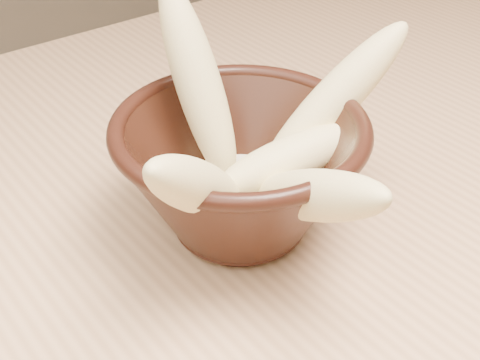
# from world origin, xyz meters

# --- Properties ---
(table) EXTENTS (1.20, 0.80, 0.75)m
(table) POSITION_xyz_m (0.00, 0.00, 0.67)
(table) COLOR tan
(table) RESTS_ON ground
(bowl) EXTENTS (0.20, 0.20, 0.11)m
(bowl) POSITION_xyz_m (-0.17, -0.06, 0.81)
(bowl) COLOR black
(bowl) RESTS_ON table
(milk_puddle) EXTENTS (0.11, 0.11, 0.02)m
(milk_puddle) POSITION_xyz_m (-0.17, -0.06, 0.79)
(milk_puddle) COLOR beige
(milk_puddle) RESTS_ON bowl
(banana_upright) EXTENTS (0.04, 0.11, 0.17)m
(banana_upright) POSITION_xyz_m (-0.17, -0.01, 0.87)
(banana_upright) COLOR #DDC182
(banana_upright) RESTS_ON bowl
(banana_left) EXTENTS (0.15, 0.11, 0.14)m
(banana_left) POSITION_xyz_m (-0.23, -0.09, 0.84)
(banana_left) COLOR #DDC182
(banana_left) RESTS_ON bowl
(banana_right) EXTENTS (0.15, 0.07, 0.14)m
(banana_right) POSITION_xyz_m (-0.09, -0.07, 0.85)
(banana_right) COLOR #DDC182
(banana_right) RESTS_ON bowl
(banana_across) EXTENTS (0.14, 0.06, 0.06)m
(banana_across) POSITION_xyz_m (-0.14, -0.08, 0.82)
(banana_across) COLOR #DDC182
(banana_across) RESTS_ON bowl
(banana_front) EXTENTS (0.06, 0.17, 0.12)m
(banana_front) POSITION_xyz_m (-0.17, -0.14, 0.83)
(banana_front) COLOR #DDC182
(banana_front) RESTS_ON bowl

